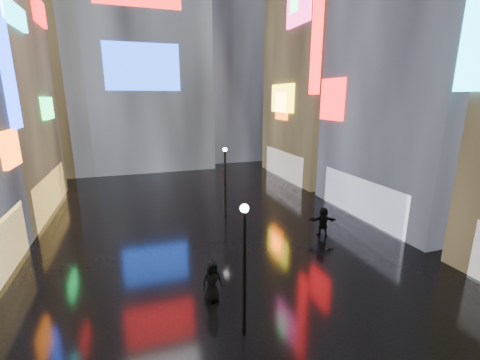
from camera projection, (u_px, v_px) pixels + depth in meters
name	position (u px, v px, depth m)	size (l,w,h in m)	color
ground	(206.00, 220.00, 23.48)	(140.00, 140.00, 0.00)	black
building_right_mid	(438.00, 3.00, 21.90)	(10.28, 13.70, 30.00)	black
building_right_far	(329.00, 47.00, 34.08)	(10.28, 12.00, 28.00)	black
tower_flank_right	(225.00, 38.00, 45.91)	(12.00, 12.00, 34.00)	black
tower_flank_left	(39.00, 59.00, 36.20)	(10.00, 10.00, 26.00)	black
lamp_near	(244.00, 264.00, 11.44)	(0.30, 0.30, 5.20)	black
lamp_far	(225.00, 177.00, 23.90)	(0.30, 0.30, 5.20)	black
pedestrian_4	(212.00, 281.00, 13.99)	(0.92, 0.60, 1.89)	black
pedestrian_5	(323.00, 222.00, 20.63)	(1.79, 0.57, 1.93)	black
umbrella_2	(211.00, 251.00, 13.64)	(1.04, 1.06, 0.95)	black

